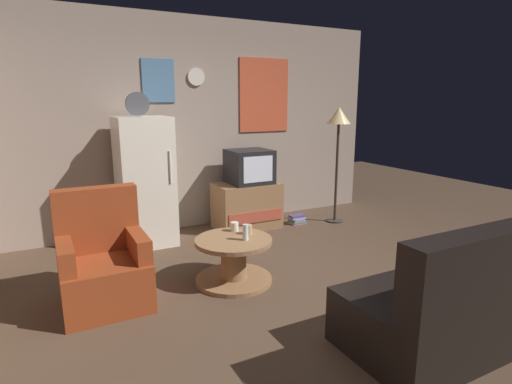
{
  "coord_description": "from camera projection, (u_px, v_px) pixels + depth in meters",
  "views": [
    {
      "loc": [
        -1.94,
        -2.8,
        1.68
      ],
      "look_at": [
        -0.0,
        0.9,
        0.75
      ],
      "focal_mm": 28.98,
      "sensor_mm": 36.0,
      "label": 1
    }
  ],
  "objects": [
    {
      "name": "armchair",
      "position": [
        103.0,
        265.0,
        3.45
      ],
      "size": [
        0.68,
        0.68,
        0.96
      ],
      "color": "maroon",
      "rests_on": "ground_plane"
    },
    {
      "name": "book_stack",
      "position": [
        297.0,
        219.0,
        5.75
      ],
      "size": [
        0.22,
        0.18,
        0.12
      ],
      "color": "#A06CA6",
      "rests_on": "ground_plane"
    },
    {
      "name": "standing_lamp",
      "position": [
        339.0,
        125.0,
        5.57
      ],
      "size": [
        0.32,
        0.32,
        1.59
      ],
      "color": "#332D28",
      "rests_on": "ground_plane"
    },
    {
      "name": "crt_tv",
      "position": [
        249.0,
        167.0,
        5.41
      ],
      "size": [
        0.54,
        0.51,
        0.44
      ],
      "color": "black",
      "rests_on": "tv_stand"
    },
    {
      "name": "wine_glass",
      "position": [
        246.0,
        232.0,
        3.78
      ],
      "size": [
        0.05,
        0.05,
        0.15
      ],
      "primitive_type": "cylinder",
      "color": "silver",
      "rests_on": "coffee_table"
    },
    {
      "name": "mug_ceramic_white",
      "position": [
        235.0,
        227.0,
        4.04
      ],
      "size": [
        0.08,
        0.08,
        0.09
      ],
      "primitive_type": "cylinder",
      "color": "silver",
      "rests_on": "coffee_table"
    },
    {
      "name": "ground_plane",
      "position": [
        303.0,
        294.0,
        3.67
      ],
      "size": [
        12.0,
        12.0,
        0.0
      ],
      "primitive_type": "plane",
      "color": "#4C3828"
    },
    {
      "name": "tv_stand",
      "position": [
        247.0,
        206.0,
        5.51
      ],
      "size": [
        0.84,
        0.53,
        0.61
      ],
      "color": "#8E6642",
      "rests_on": "ground_plane"
    },
    {
      "name": "couch",
      "position": [
        466.0,
        300.0,
        2.89
      ],
      "size": [
        1.7,
        0.8,
        0.92
      ],
      "color": "black",
      "rests_on": "ground_plane"
    },
    {
      "name": "wall_with_art",
      "position": [
        203.0,
        124.0,
        5.49
      ],
      "size": [
        5.2,
        0.12,
        2.72
      ],
      "color": "gray",
      "rests_on": "ground_plane"
    },
    {
      "name": "coffee_table",
      "position": [
        234.0,
        260.0,
        3.87
      ],
      "size": [
        0.72,
        0.72,
        0.42
      ],
      "color": "#8E6642",
      "rests_on": "ground_plane"
    },
    {
      "name": "fridge",
      "position": [
        145.0,
        181.0,
        4.82
      ],
      "size": [
        0.6,
        0.62,
        1.77
      ],
      "color": "silver",
      "rests_on": "ground_plane"
    },
    {
      "name": "mug_ceramic_tan",
      "position": [
        248.0,
        229.0,
        3.96
      ],
      "size": [
        0.08,
        0.08,
        0.09
      ],
      "primitive_type": "cylinder",
      "color": "tan",
      "rests_on": "coffee_table"
    }
  ]
}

